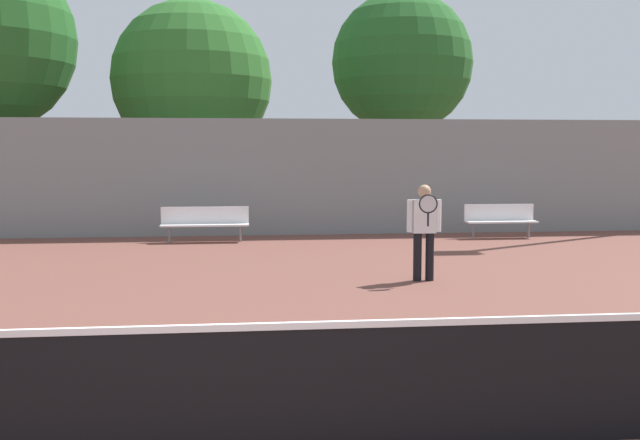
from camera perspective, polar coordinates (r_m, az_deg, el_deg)
The scene contains 7 objects.
tennis_net at distance 5.45m, azimuth -7.36°, elevation -12.73°, with size 11.09×0.09×0.96m.
tennis_player at distance 12.48m, azimuth 7.93°, elevation -0.49°, with size 0.58×0.40×1.60m.
bench_courtside_far at distance 18.95m, azimuth 13.56°, elevation 0.18°, with size 1.76×0.40×0.82m.
bench_adjacent_court at distance 17.82m, azimuth -8.76°, elevation -0.05°, with size 2.06×0.40×0.82m.
back_fence at distance 18.95m, azimuth -6.77°, elevation 3.25°, with size 30.34×0.06×2.95m.
tree_green_tall at distance 23.84m, azimuth 6.25°, elevation 11.75°, with size 4.37×4.37×7.04m.
tree_dark_dense at distance 22.71m, azimuth -9.74°, elevation 10.42°, with size 4.71×4.71×6.55m.
Camera 1 is at (0.10, -5.17, 2.18)m, focal length 42.00 mm.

